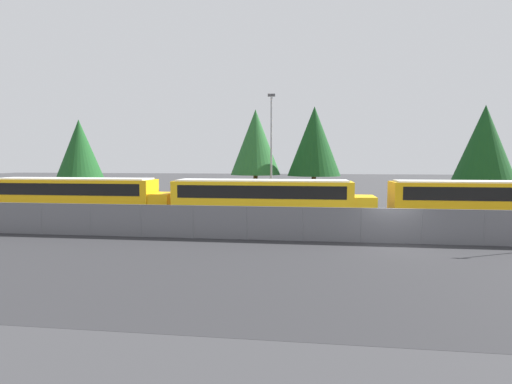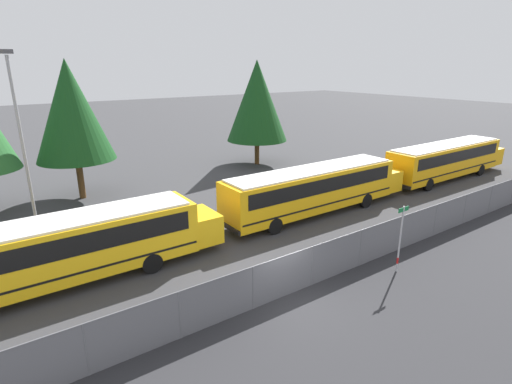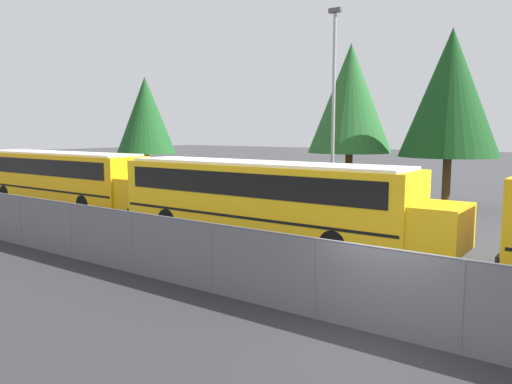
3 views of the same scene
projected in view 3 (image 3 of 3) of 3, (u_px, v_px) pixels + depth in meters
name	position (u px, v px, depth m)	size (l,w,h in m)	color
ground_plane	(382.00, 336.00, 10.16)	(200.00, 200.00, 0.00)	#38383A
fence	(383.00, 291.00, 10.05)	(69.95, 0.07, 1.84)	#9EA0A5
school_bus_0	(62.00, 174.00, 27.88)	(13.89, 2.51, 2.98)	#EDA80F
school_bus_1	(265.00, 194.00, 19.02)	(13.89, 2.51, 2.98)	yellow
light_pole	(333.00, 107.00, 23.42)	(0.60, 0.24, 9.76)	gray
tree_0	(450.00, 93.00, 26.20)	(5.17, 5.17, 9.50)	#51381E
tree_1	(350.00, 99.00, 29.65)	(4.97, 4.97, 9.31)	#51381E
tree_3	(146.00, 115.00, 42.44)	(4.99, 4.99, 8.72)	#51381E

